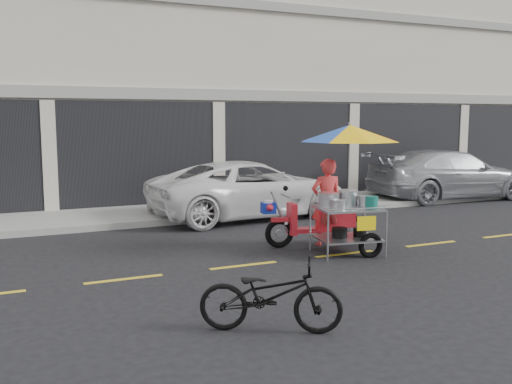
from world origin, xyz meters
name	(u,v)px	position (x,y,z in m)	size (l,w,h in m)	color
ground	(344,254)	(0.00, 0.00, 0.00)	(90.00, 90.00, 0.00)	black
sidewalk	(232,207)	(0.00, 5.50, 0.07)	(45.00, 3.00, 0.15)	gray
shophouse_block	(251,68)	(2.82, 10.59, 4.24)	(36.00, 8.11, 10.40)	beige
centerline	(344,254)	(0.00, 0.00, 0.00)	(42.00, 0.10, 0.01)	gold
white_pickup	(250,189)	(0.02, 4.31, 0.70)	(2.33, 5.06, 1.41)	white
silver_pickup	(449,175)	(6.82, 4.70, 0.75)	(2.11, 5.18, 1.50)	#AAACB2
near_bicycle	(270,295)	(-2.88, -2.86, 0.44)	(0.58, 1.66, 0.87)	black
food_vendor_rig	(340,170)	(0.06, 0.31, 1.50)	(2.38, 2.19, 2.40)	black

